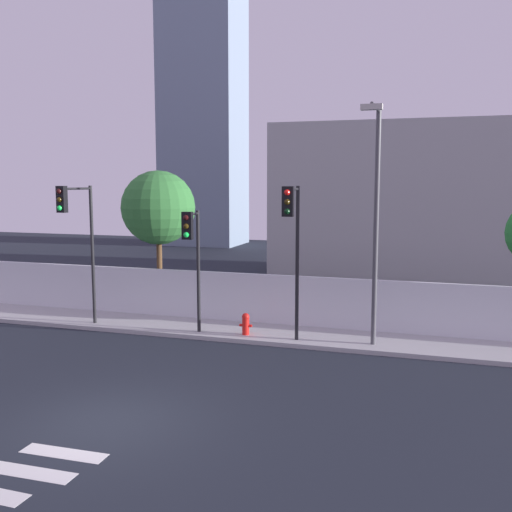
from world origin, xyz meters
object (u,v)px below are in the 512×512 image
(traffic_light_right, at_px, (192,245))
(roadside_tree_leftmost, at_px, (158,208))
(fire_hydrant, at_px, (246,323))
(traffic_light_center, at_px, (77,225))
(traffic_light_left, at_px, (293,230))
(street_lamp_curbside, at_px, (376,209))

(traffic_light_right, bearing_deg, roadside_tree_leftmost, 130.45)
(fire_hydrant, bearing_deg, traffic_light_center, -172.09)
(traffic_light_right, relative_size, roadside_tree_leftmost, 0.73)
(traffic_light_left, height_order, traffic_light_right, traffic_light_left)
(traffic_light_left, distance_m, fire_hydrant, 3.84)
(roadside_tree_leftmost, bearing_deg, traffic_light_center, -108.74)
(street_lamp_curbside, bearing_deg, traffic_light_left, -163.75)
(traffic_light_right, height_order, street_lamp_curbside, street_lamp_curbside)
(traffic_light_left, bearing_deg, street_lamp_curbside, 16.25)
(traffic_light_center, xyz_separation_m, fire_hydrant, (5.95, 0.83, -3.27))
(fire_hydrant, bearing_deg, traffic_light_left, -24.63)
(traffic_light_left, bearing_deg, traffic_light_right, 176.51)
(traffic_light_center, xyz_separation_m, traffic_light_right, (4.29, 0.20, -0.59))
(roadside_tree_leftmost, bearing_deg, traffic_light_right, -49.55)
(roadside_tree_leftmost, bearing_deg, traffic_light_left, -29.98)
(street_lamp_curbside, relative_size, fire_hydrant, 9.88)
(street_lamp_curbside, bearing_deg, roadside_tree_leftmost, 161.26)
(traffic_light_center, distance_m, roadside_tree_leftmost, 3.98)
(traffic_light_center, height_order, street_lamp_curbside, street_lamp_curbside)
(traffic_light_center, bearing_deg, fire_hydrant, 7.91)
(street_lamp_curbside, distance_m, fire_hydrant, 5.80)
(traffic_light_left, height_order, traffic_light_center, traffic_light_left)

